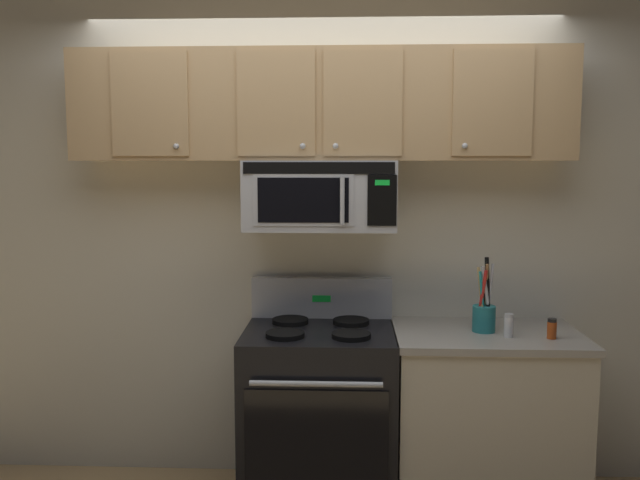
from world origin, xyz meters
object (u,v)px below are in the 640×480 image
(salt_shaker, at_px, (509,326))
(spice_jar, at_px, (552,329))
(stove_range, at_px, (319,412))
(over_range_microwave, at_px, (320,195))
(utensil_crock_teal, at_px, (484,312))

(salt_shaker, xyz_separation_m, spice_jar, (0.20, -0.02, -0.01))
(stove_range, bearing_deg, salt_shaker, -6.12)
(stove_range, bearing_deg, spice_jar, -5.91)
(over_range_microwave, distance_m, utensil_crock_teal, 1.01)
(spice_jar, bearing_deg, stove_range, 174.09)
(stove_range, height_order, spice_jar, stove_range)
(utensil_crock_teal, xyz_separation_m, spice_jar, (0.30, -0.12, -0.05))
(stove_range, height_order, utensil_crock_teal, utensil_crock_teal)
(stove_range, distance_m, spice_jar, 1.23)
(salt_shaker, height_order, spice_jar, salt_shaker)
(over_range_microwave, bearing_deg, spice_jar, -11.71)
(spice_jar, bearing_deg, salt_shaker, 175.01)
(salt_shaker, bearing_deg, spice_jar, -4.99)
(stove_range, height_order, over_range_microwave, over_range_microwave)
(stove_range, xyz_separation_m, salt_shaker, (0.92, -0.10, 0.49))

